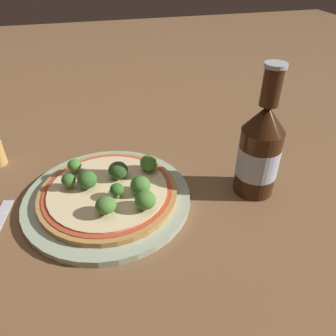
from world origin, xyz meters
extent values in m
plane|color=brown|center=(0.00, 0.00, 0.00)|extent=(3.00, 3.00, 0.00)
cylinder|color=#A3B293|center=(0.02, -0.01, 0.01)|extent=(0.29, 0.29, 0.01)
cylinder|color=#B77F42|center=(0.02, -0.01, 0.02)|extent=(0.24, 0.24, 0.01)
cylinder|color=#B74728|center=(0.02, -0.01, 0.02)|extent=(0.22, 0.22, 0.00)
cylinder|color=beige|center=(0.02, -0.01, 0.02)|extent=(0.20, 0.20, 0.00)
cylinder|color=#89A866|center=(-0.04, 0.01, 0.03)|extent=(0.01, 0.01, 0.01)
ellipsoid|color=#386628|center=(-0.04, 0.01, 0.04)|extent=(0.02, 0.02, 0.02)
cylinder|color=#89A866|center=(0.10, 0.03, 0.03)|extent=(0.01, 0.01, 0.01)
ellipsoid|color=#477A33|center=(0.10, 0.03, 0.04)|extent=(0.03, 0.03, 0.03)
cylinder|color=#89A866|center=(0.07, -0.03, 0.03)|extent=(0.01, 0.01, 0.01)
ellipsoid|color=#477A33|center=(0.07, -0.03, 0.04)|extent=(0.03, 0.03, 0.03)
cylinder|color=#89A866|center=(-0.03, 0.06, 0.03)|extent=(0.01, 0.01, 0.01)
ellipsoid|color=#477A33|center=(-0.03, 0.06, 0.04)|extent=(0.02, 0.02, 0.02)
cylinder|color=#89A866|center=(0.03, -0.03, 0.03)|extent=(0.01, 0.01, 0.01)
ellipsoid|color=#386628|center=(0.03, -0.03, 0.04)|extent=(0.02, 0.02, 0.02)
cylinder|color=#89A866|center=(0.04, 0.02, 0.03)|extent=(0.01, 0.01, 0.01)
ellipsoid|color=#2D5123|center=(0.04, 0.02, 0.04)|extent=(0.03, 0.03, 0.03)
cylinder|color=#89A866|center=(0.07, -0.07, 0.03)|extent=(0.01, 0.01, 0.01)
ellipsoid|color=#477A33|center=(0.07, -0.07, 0.04)|extent=(0.03, 0.03, 0.03)
cylinder|color=#89A866|center=(0.01, -0.07, 0.03)|extent=(0.01, 0.01, 0.01)
ellipsoid|color=#477A33|center=(0.01, -0.07, 0.04)|extent=(0.03, 0.03, 0.03)
cylinder|color=#89A866|center=(-0.01, 0.01, 0.03)|extent=(0.01, 0.01, 0.01)
ellipsoid|color=#386628|center=(-0.01, 0.01, 0.04)|extent=(0.03, 0.03, 0.03)
cylinder|color=#381E0F|center=(0.28, -0.04, 0.06)|extent=(0.07, 0.07, 0.12)
cylinder|color=#B2BCD1|center=(0.28, -0.04, 0.06)|extent=(0.07, 0.07, 0.06)
cone|color=#381E0F|center=(0.28, -0.04, 0.14)|extent=(0.07, 0.07, 0.04)
cylinder|color=#381E0F|center=(0.28, -0.04, 0.20)|extent=(0.03, 0.03, 0.06)
cylinder|color=#B2B2B7|center=(0.28, -0.04, 0.23)|extent=(0.03, 0.03, 0.01)
camera|label=1|loc=(0.01, -0.45, 0.38)|focal=35.00mm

